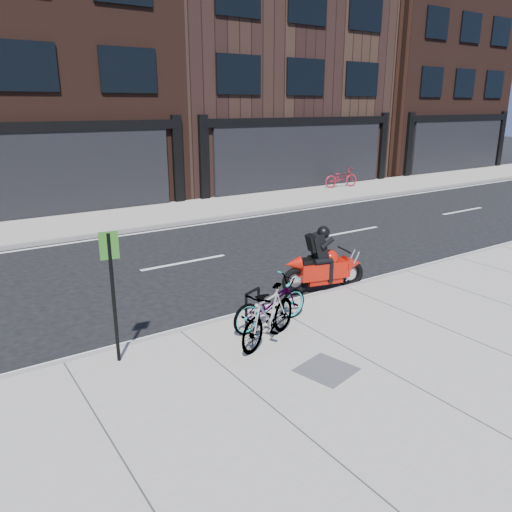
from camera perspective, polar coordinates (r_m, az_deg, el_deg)
ground at (r=11.54m, az=-3.86°, el=-3.26°), size 120.00×120.00×0.00m
sidewalk_near at (r=7.97m, az=14.97°, el=-13.04°), size 60.00×6.00×0.13m
sidewalk_far at (r=18.40m, az=-16.09°, el=3.96°), size 60.00×3.50×0.13m
building_mideast at (r=28.52m, az=-1.15°, el=21.44°), size 12.00×10.00×12.50m
building_east at (r=36.44m, az=16.02°, el=20.23°), size 10.00×10.00×13.00m
bike_rack at (r=8.84m, az=-0.41°, el=-5.74°), size 0.41×0.20×0.74m
bicycle_front at (r=8.97m, az=1.64°, el=-5.37°), size 1.73×0.76×0.88m
bicycle_rear at (r=8.35m, az=1.45°, el=-6.80°), size 1.65×1.05×0.96m
motorcycle at (r=11.07m, az=8.17°, el=-0.97°), size 1.97×0.82×1.49m
bicycle_far at (r=24.87m, az=9.69°, el=8.84°), size 1.87×0.90×0.94m
utility_grate at (r=7.79m, az=8.05°, el=-12.74°), size 0.91×0.91×0.02m
sign_post at (r=7.77m, az=-16.08°, el=-3.30°), size 0.28×0.06×2.08m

